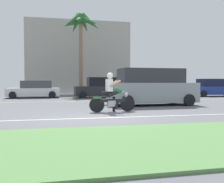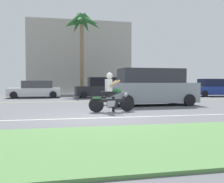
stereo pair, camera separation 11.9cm
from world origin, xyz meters
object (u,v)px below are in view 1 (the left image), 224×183
Objects in this scene: motorcyclist at (112,95)px; suv_nearby at (152,88)px; parked_car_2 at (100,88)px; palm_tree_0 at (80,26)px; parked_car_3 at (149,88)px; parked_car_4 at (214,88)px; parked_car_1 at (34,90)px.

motorcyclist is 0.40× the size of suv_nearby.
motorcyclist is 10.32m from parked_car_2.
palm_tree_0 is at bearing 90.12° from motorcyclist.
suv_nearby reaches higher than parked_car_3.
motorcyclist is 0.50× the size of parked_car_3.
parked_car_2 is 0.51× the size of palm_tree_0.
suv_nearby is 11.56m from parked_car_4.
parked_car_1 is at bearing 171.31° from parked_car_2.
parked_car_3 is at bearing 70.06° from suv_nearby.
suv_nearby is 7.75m from parked_car_2.
parked_car_2 is 0.93× the size of parked_car_4.
motorcyclist is at bearing -69.56° from parked_car_1.
palm_tree_0 reaches higher than suv_nearby.
motorcyclist reaches higher than parked_car_4.
parked_car_2 is at bearing -71.60° from palm_tree_0.
suv_nearby reaches higher than motorcyclist.
parked_car_4 is at bearing -3.81° from parked_car_1.
palm_tree_0 is at bearing 163.21° from parked_car_3.
parked_car_4 is 13.84m from palm_tree_0.
parked_car_3 is at bearing 20.05° from parked_car_2.
parked_car_2 is (-1.64, 7.57, -0.21)m from suv_nearby.
parked_car_3 is 0.51× the size of palm_tree_0.
parked_car_3 is at bearing -16.79° from palm_tree_0.
suv_nearby is 10.92m from parked_car_1.
parked_car_3 is (3.42, 9.42, -0.25)m from suv_nearby.
suv_nearby is 1.15× the size of parked_car_4.
parked_car_1 is at bearing 176.19° from parked_car_4.
palm_tree_0 is (-11.82, 3.99, 5.98)m from parked_car_4.
parked_car_3 is 5.90m from parked_car_4.
parked_car_4 is at bearing -18.65° from palm_tree_0.
motorcyclist is at bearing -136.84° from suv_nearby.
parked_car_2 is at bearing -159.95° from parked_car_3.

